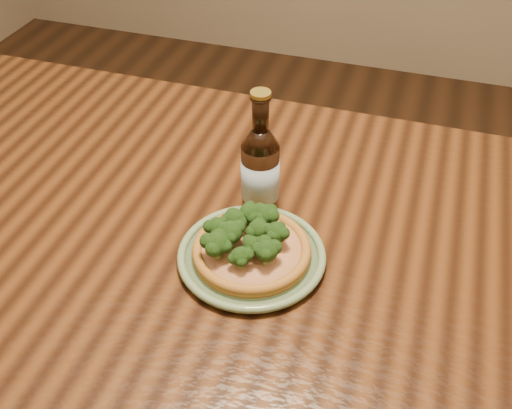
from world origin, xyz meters
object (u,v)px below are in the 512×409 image
(plate, at_px, (252,256))
(pizza, at_px, (250,245))
(beer_bottle, at_px, (260,171))
(table, at_px, (212,254))

(plate, height_order, pizza, pizza)
(plate, relative_size, beer_bottle, 1.00)
(pizza, distance_m, beer_bottle, 0.14)
(table, bearing_deg, plate, -35.65)
(table, bearing_deg, beer_bottle, 31.00)
(plate, bearing_deg, table, 144.35)
(pizza, bearing_deg, beer_bottle, 99.70)
(pizza, xyz_separation_m, beer_bottle, (-0.02, 0.13, 0.06))
(plate, distance_m, beer_bottle, 0.15)
(plate, bearing_deg, pizza, 154.78)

